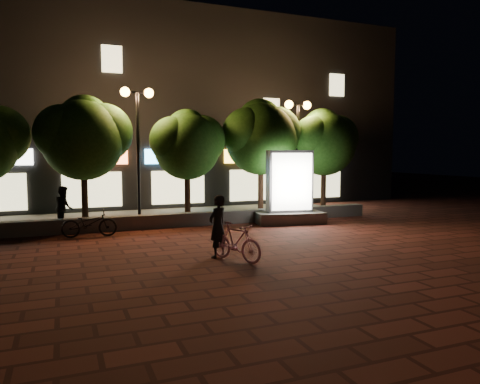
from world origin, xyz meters
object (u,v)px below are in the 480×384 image
scooter_pink (236,242)px  pedestrian (64,207)px  street_lamp_left (138,120)px  tree_far_right (324,140)px  ad_kiosk (289,194)px  scooter_parked (89,223)px  tree_left (84,135)px  street_lamp_right (298,127)px  rider (218,226)px  tree_right (261,135)px  tree_mid (188,142)px

scooter_pink → pedestrian: (-4.06, 6.36, 0.35)m
street_lamp_left → pedestrian: bearing=-166.0°
tree_far_right → ad_kiosk: bearing=-143.1°
pedestrian → street_lamp_left: bearing=-85.2°
street_lamp_left → scooter_parked: (-1.99, -2.20, -3.56)m
street_lamp_left → scooter_pink: bearing=-79.5°
tree_left → pedestrian: tree_left is taller
street_lamp_right → scooter_parked: street_lamp_right is taller
street_lamp_right → rider: bearing=-132.6°
street_lamp_left → rider: size_ratio=3.10×
tree_far_right → tree_right: bearing=180.0°
ad_kiosk → scooter_pink: (-4.23, -5.05, -0.66)m
rider → scooter_parked: (-2.99, 4.33, -0.37)m
tree_right → pedestrian: 8.60m
tree_left → scooter_pink: 8.53m
tree_left → tree_mid: bearing=-0.0°
scooter_parked → pedestrian: pedestrian is taller
scooter_pink → scooter_parked: scooter_pink is taller
tree_far_right → street_lamp_right: (-1.55, -0.26, 0.53)m
scooter_pink → street_lamp_left: bearing=73.0°
ad_kiosk → scooter_parked: 7.57m
tree_far_right → scooter_parked: 11.21m
ad_kiosk → pedestrian: bearing=171.0°
street_lamp_left → rider: 7.33m
tree_right → rider: bearing=-122.7°
scooter_pink → rider: rider is taller
scooter_pink → tree_far_right: bearing=17.8°
tree_far_right → scooter_pink: (-7.25, -7.31, -2.87)m
scooter_pink → tree_right: bearing=33.6°
street_lamp_left → pedestrian: size_ratio=3.38×
ad_kiosk → rider: 6.42m
street_lamp_left → pedestrian: 4.26m
ad_kiosk → tree_left: bearing=163.2°
street_lamp_right → pedestrian: bearing=-176.0°
tree_mid → pedestrian: tree_mid is taller
street_lamp_left → rider: (1.00, -6.53, -3.19)m
tree_far_right → tree_left: bearing=180.0°
tree_right → ad_kiosk: bearing=-85.3°
tree_left → scooter_parked: (-0.05, -2.46, -2.98)m
ad_kiosk → pedestrian: ad_kiosk is taller
tree_far_right → scooter_parked: size_ratio=2.70×
tree_far_right → tree_mid: bearing=-180.0°
scooter_pink → ad_kiosk: bearing=22.5°
tree_mid → rider: bearing=-98.8°
rider → street_lamp_right: bearing=-164.4°
tree_left → pedestrian: (-0.81, -0.95, -2.60)m
street_lamp_right → pedestrian: 10.24m
tree_left → rider: (2.95, -6.79, -2.61)m
tree_mid → rider: size_ratio=2.69×
ad_kiosk → scooter_pink: bearing=-130.0°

